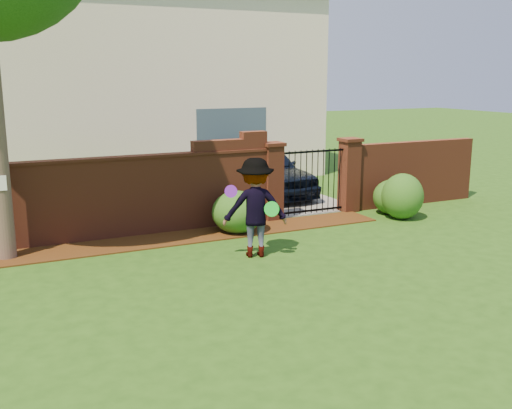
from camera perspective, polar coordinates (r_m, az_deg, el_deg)
name	(u,v)px	position (r m, az deg, el deg)	size (l,w,h in m)	color
ground	(252,287)	(10.05, -0.36, -7.83)	(80.00, 80.00, 0.01)	#244A12
mulch_bed	(144,242)	(12.74, -10.66, -3.55)	(11.10, 1.08, 0.03)	#371D0A
brick_wall	(84,198)	(12.95, -16.11, 0.58)	(8.70, 0.31, 2.16)	maroon
brick_wall_return	(411,173)	(16.62, 14.60, 2.93)	(4.00, 0.25, 1.70)	maroon
pillar_left	(272,181)	(14.30, 1.56, 2.27)	(0.50, 0.50, 1.88)	maroon
pillar_right	(349,174)	(15.41, 8.89, 2.86)	(0.50, 0.50, 1.88)	maroon
iron_gate	(312,182)	(14.84, 5.35, 2.19)	(1.78, 0.03, 1.60)	black
driveway	(245,188)	(18.49, -1.03, 1.60)	(3.20, 8.00, 0.01)	gray
house	(130,83)	(21.14, -11.97, 11.30)	(12.40, 6.40, 6.30)	#F4E6CC
car	(266,171)	(17.15, 0.99, 3.20)	(1.72, 4.28, 1.46)	black
paper_notice	(1,183)	(11.93, -23.18, 1.88)	(0.20, 0.01, 0.28)	white
shrub_left	(238,212)	(13.21, -1.77, -0.72)	(1.15, 1.15, 0.94)	#1B5018
shrub_middle	(402,196)	(14.90, 13.79, 0.77)	(1.01, 1.01, 1.12)	#1B5018
shrub_right	(393,197)	(15.37, 12.92, 0.71)	(0.99, 0.99, 0.88)	#1B5018
man	(255,208)	(11.39, -0.09, -0.34)	(1.24, 0.71, 1.92)	gray
frisbee_purple	(231,191)	(11.14, -2.41, 1.26)	(0.24, 0.24, 0.02)	purple
frisbee_green	(272,209)	(11.22, 1.51, -0.43)	(0.29, 0.29, 0.03)	green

